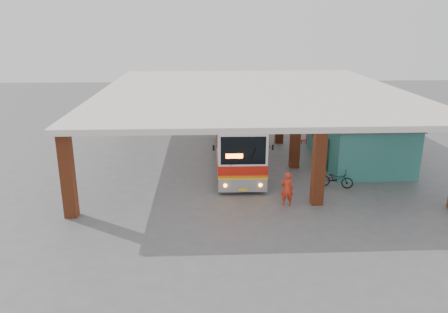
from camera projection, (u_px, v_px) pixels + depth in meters
ground at (254, 184)px, 25.89m from camera, size 90.00×90.00×0.00m
brick_columns at (267, 128)px, 30.07m from camera, size 20.10×21.60×4.35m
canopy_roof at (252, 91)px, 30.76m from camera, size 21.00×23.00×0.30m
shop_building at (358, 139)px, 29.56m from camera, size 5.20×8.20×3.11m
coach_bus at (236, 134)px, 29.74m from camera, size 2.90×13.08×3.80m
motorcycle at (336, 179)px, 25.28m from camera, size 2.08×1.34×1.03m
pedestrian at (287, 189)px, 22.68m from camera, size 0.70×0.48×1.83m
red_chair at (305, 138)px, 34.28m from camera, size 0.58×0.58×0.88m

